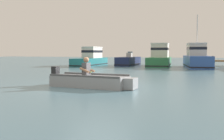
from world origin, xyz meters
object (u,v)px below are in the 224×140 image
object	(u,v)px
moored_boat_teal	(91,59)
mooring_buoy	(87,72)
moored_boat_green	(160,58)
rowboat_with_person	(91,81)
moored_boat_navy	(128,61)
moored_boat_blue	(197,58)

from	to	relation	value
moored_boat_teal	mooring_buoy	size ratio (longest dim) A/B	13.22
moored_boat_teal	moored_boat_green	xyz separation A→B (m)	(6.86, 1.70, 0.12)
rowboat_with_person	moored_boat_navy	bearing A→B (deg)	102.43
moored_boat_green	moored_boat_blue	distance (m)	3.79
moored_boat_teal	moored_boat_blue	size ratio (longest dim) A/B	1.00
rowboat_with_person	mooring_buoy	xyz separation A→B (m)	(-2.30, 4.19, -0.00)
rowboat_with_person	moored_boat_blue	xyz separation A→B (m)	(3.25, 15.28, 0.59)
rowboat_with_person	moored_boat_green	world-z (taller)	moored_boat_green
moored_boat_navy	moored_boat_blue	distance (m)	6.97
moored_boat_teal	moored_boat_green	distance (m)	7.07
rowboat_with_person	moored_boat_green	xyz separation A→B (m)	(-0.34, 16.51, 0.59)
moored_boat_teal	moored_boat_navy	distance (m)	3.94
rowboat_with_person	moored_boat_green	distance (m)	16.52
moored_boat_teal	moored_boat_blue	bearing A→B (deg)	2.62
moored_boat_green	mooring_buoy	world-z (taller)	moored_boat_green
moored_boat_navy	mooring_buoy	bearing A→B (deg)	-83.83
moored_boat_teal	moored_boat_blue	xyz separation A→B (m)	(10.45, 0.48, 0.12)
moored_boat_navy	moored_boat_green	size ratio (longest dim) A/B	0.71
moored_boat_green	mooring_buoy	size ratio (longest dim) A/B	12.70
moored_boat_navy	moored_boat_blue	size ratio (longest dim) A/B	0.68
moored_boat_navy	moored_boat_blue	bearing A→B (deg)	-9.43
moored_boat_navy	moored_boat_green	xyz separation A→B (m)	(3.28, 0.09, 0.42)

